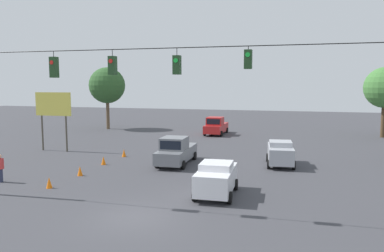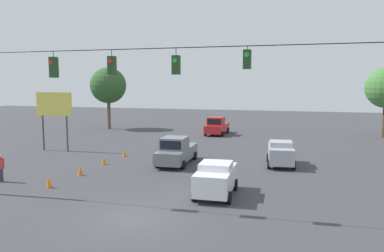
% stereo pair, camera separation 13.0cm
% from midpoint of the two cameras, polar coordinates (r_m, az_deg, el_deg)
% --- Properties ---
extents(ground_plane, '(140.00, 140.00, 0.00)m').
position_cam_midpoint_polar(ground_plane, '(17.70, -8.34, -13.63)').
color(ground_plane, '#3D3D42').
extents(overhead_signal_span, '(23.61, 0.38, 8.25)m').
position_cam_midpoint_polar(overhead_signal_span, '(17.70, -7.48, 3.94)').
color(overhead_signal_span, '#4C473D').
rests_on(overhead_signal_span, ground_plane).
extents(sedan_white_crossing_near, '(2.12, 3.97, 1.83)m').
position_cam_midpoint_polar(sedan_white_crossing_near, '(20.54, 3.84, -7.94)').
color(sedan_white_crossing_near, silver).
rests_on(sedan_white_crossing_near, ground_plane).
extents(sedan_silver_oncoming_far, '(2.25, 4.04, 1.83)m').
position_cam_midpoint_polar(sedan_silver_oncoming_far, '(28.54, 13.48, -4.01)').
color(sedan_silver_oncoming_far, '#A8AAB2').
rests_on(sedan_silver_oncoming_far, ground_plane).
extents(pickup_truck_grey_withflow_mid, '(2.28, 5.46, 2.12)m').
position_cam_midpoint_polar(pickup_truck_grey_withflow_mid, '(28.31, -2.26, -3.87)').
color(pickup_truck_grey_withflow_mid, slate).
rests_on(pickup_truck_grey_withflow_mid, ground_plane).
extents(pickup_truck_red_withflow_deep, '(2.26, 5.30, 2.12)m').
position_cam_midpoint_polar(pickup_truck_red_withflow_deep, '(44.75, 3.89, -0.05)').
color(pickup_truck_red_withflow_deep, red).
rests_on(pickup_truck_red_withflow_deep, ground_plane).
extents(traffic_cone_nearest, '(0.35, 0.35, 0.64)m').
position_cam_midpoint_polar(traffic_cone_nearest, '(23.57, -20.79, -8.05)').
color(traffic_cone_nearest, orange).
rests_on(traffic_cone_nearest, ground_plane).
extents(traffic_cone_second, '(0.35, 0.35, 0.64)m').
position_cam_midpoint_polar(traffic_cone_second, '(25.99, -16.54, -6.55)').
color(traffic_cone_second, orange).
rests_on(traffic_cone_second, ground_plane).
extents(traffic_cone_third, '(0.35, 0.35, 0.64)m').
position_cam_midpoint_polar(traffic_cone_third, '(28.97, -13.16, -5.11)').
color(traffic_cone_third, orange).
rests_on(traffic_cone_third, ground_plane).
extents(traffic_cone_fourth, '(0.35, 0.35, 0.64)m').
position_cam_midpoint_polar(traffic_cone_fourth, '(31.70, -10.14, -4.05)').
color(traffic_cone_fourth, orange).
rests_on(traffic_cone_fourth, ground_plane).
extents(roadside_billboard, '(3.56, 0.16, 5.29)m').
position_cam_midpoint_polar(roadside_billboard, '(35.71, -20.17, 2.51)').
color(roadside_billboard, '#4C473D').
rests_on(roadside_billboard, ground_plane).
extents(pedestrian, '(0.40, 0.28, 1.75)m').
position_cam_midpoint_polar(pedestrian, '(26.07, -27.04, -5.70)').
color(pedestrian, '#2D334C').
rests_on(pedestrian, ground_plane).
extents(tree_horizon_left, '(4.76, 4.76, 8.20)m').
position_cam_midpoint_polar(tree_horizon_left, '(51.12, -12.57, 6.04)').
color(tree_horizon_left, brown).
rests_on(tree_horizon_left, ground_plane).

